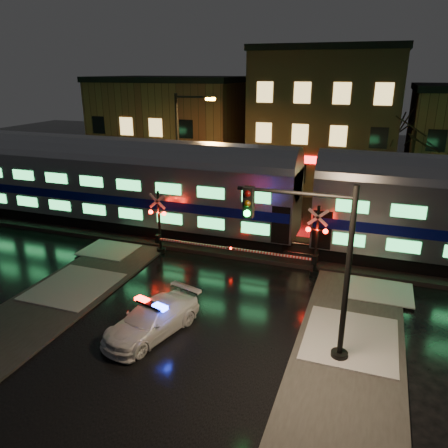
{
  "coord_description": "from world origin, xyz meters",
  "views": [
    {
      "loc": [
        6.73,
        -18.4,
        10.0
      ],
      "look_at": [
        -0.71,
        2.5,
        2.2
      ],
      "focal_mm": 35.0,
      "sensor_mm": 36.0,
      "label": 1
    }
  ],
  "objects_px": {
    "crossing_signal_left": "(165,229)",
    "streetlight": "(182,148)",
    "police_car": "(152,319)",
    "traffic_light": "(317,269)",
    "crossing_signal_right": "(308,247)"
  },
  "relations": [
    {
      "from": "crossing_signal_right",
      "to": "crossing_signal_left",
      "type": "distance_m",
      "value": 8.12
    },
    {
      "from": "crossing_signal_right",
      "to": "traffic_light",
      "type": "xyz_separation_m",
      "value": [
        1.25,
        -6.67,
        1.95
      ]
    },
    {
      "from": "police_car",
      "to": "crossing_signal_left",
      "type": "xyz_separation_m",
      "value": [
        -3.17,
        7.42,
        0.87
      ]
    },
    {
      "from": "traffic_light",
      "to": "streetlight",
      "type": "xyz_separation_m",
      "value": [
        -11.3,
        13.37,
        1.46
      ]
    },
    {
      "from": "crossing_signal_right",
      "to": "streetlight",
      "type": "xyz_separation_m",
      "value": [
        -10.05,
        6.7,
        3.4
      ]
    },
    {
      "from": "crossing_signal_right",
      "to": "streetlight",
      "type": "bearing_deg",
      "value": 146.29
    },
    {
      "from": "police_car",
      "to": "traffic_light",
      "type": "relative_size",
      "value": 0.73
    },
    {
      "from": "streetlight",
      "to": "police_car",
      "type": "bearing_deg",
      "value": -70.15
    },
    {
      "from": "crossing_signal_right",
      "to": "police_car",
      "type": "bearing_deg",
      "value": -123.71
    },
    {
      "from": "traffic_light",
      "to": "crossing_signal_left",
      "type": "bearing_deg",
      "value": 134.41
    },
    {
      "from": "police_car",
      "to": "crossing_signal_right",
      "type": "height_order",
      "value": "crossing_signal_right"
    },
    {
      "from": "police_car",
      "to": "crossing_signal_left",
      "type": "distance_m",
      "value": 8.11
    },
    {
      "from": "police_car",
      "to": "crossing_signal_left",
      "type": "bearing_deg",
      "value": 129.51
    },
    {
      "from": "crossing_signal_right",
      "to": "traffic_light",
      "type": "height_order",
      "value": "traffic_light"
    },
    {
      "from": "crossing_signal_left",
      "to": "streetlight",
      "type": "distance_m",
      "value": 7.77
    }
  ]
}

